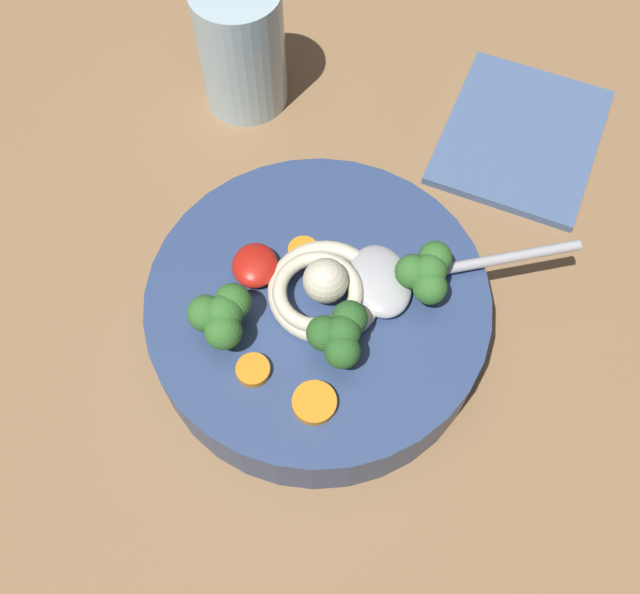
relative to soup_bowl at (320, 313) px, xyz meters
The scene contains 13 objects.
table_slab 5.09cm from the soup_bowl, ahead, with size 132.76×132.76×4.06cm, color #936D47.
soup_bowl is the anchor object (origin of this frame).
noodle_pile 3.69cm from the soup_bowl, 104.54° to the left, with size 9.08×8.90×3.65cm.
soup_spoon 6.66cm from the soup_bowl, 103.10° to the left, with size 7.21×17.52×1.60cm.
chili_sauce_dollop 6.16cm from the soup_bowl, 113.01° to the right, with size 3.68×3.31×1.66cm, color red.
broccoli_floret_center 8.66cm from the soup_bowl, 66.98° to the right, with size 4.98×4.28×3.94cm.
broccoli_floret_left 6.48cm from the soup_bowl, 19.65° to the left, with size 4.78×4.12×3.78cm.
broccoli_floret_far 8.89cm from the soup_bowl, 97.00° to the left, with size 4.72×4.06×3.73cm.
carrot_slice_beside_chili 4.80cm from the soup_bowl, 159.92° to the right, with size 2.27×2.27×0.69cm, color orange.
carrot_slice_rear 8.56cm from the soup_bowl, ahead, with size 2.99×2.99×0.64cm, color orange.
carrot_slice_extra_a 7.87cm from the soup_bowl, 36.66° to the right, with size 2.34×2.34×0.68cm, color orange.
drinking_glass 25.17cm from the soup_bowl, 162.73° to the right, with size 7.64×7.64×11.68cm, color silver.
folded_napkin 26.17cm from the soup_bowl, 137.77° to the left, with size 16.23×13.19×0.80cm, color #4C6693.
Camera 1 is at (22.46, 0.79, 55.56)cm, focal length 40.97 mm.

